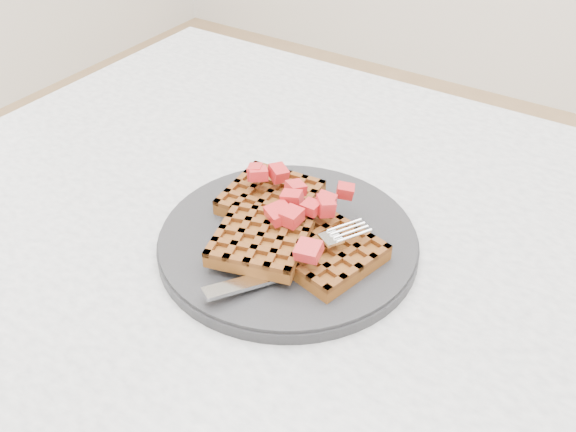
{
  "coord_description": "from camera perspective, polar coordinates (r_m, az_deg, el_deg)",
  "views": [
    {
      "loc": [
        0.16,
        -0.44,
        1.17
      ],
      "look_at": [
        -0.12,
        -0.02,
        0.79
      ],
      "focal_mm": 40.0,
      "sensor_mm": 36.0,
      "label": 1
    }
  ],
  "objects": [
    {
      "name": "strawberry_pile",
      "position": [
        0.63,
        -0.0,
        1.02
      ],
      "size": [
        0.15,
        0.15,
        0.02
      ],
      "primitive_type": null,
      "color": "#A8131A",
      "rests_on": "waffles"
    },
    {
      "name": "plate",
      "position": [
        0.65,
        -0.0,
        -2.23
      ],
      "size": [
        0.26,
        0.26,
        0.02
      ],
      "primitive_type": "cylinder",
      "color": "#232326",
      "rests_on": "table"
    },
    {
      "name": "waffles",
      "position": [
        0.64,
        -0.17,
        -1.09
      ],
      "size": [
        0.2,
        0.18,
        0.03
      ],
      "color": "brown",
      "rests_on": "plate"
    },
    {
      "name": "fork",
      "position": [
        0.6,
        1.14,
        -4.3
      ],
      "size": [
        0.11,
        0.17,
        0.02
      ],
      "primitive_type": null,
      "rotation": [
        0.0,
        0.0,
        -0.5
      ],
      "color": "silver",
      "rests_on": "plate"
    },
    {
      "name": "table",
      "position": [
        0.71,
        9.01,
        -12.34
      ],
      "size": [
        1.2,
        0.8,
        0.75
      ],
      "color": "silver",
      "rests_on": "ground"
    }
  ]
}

